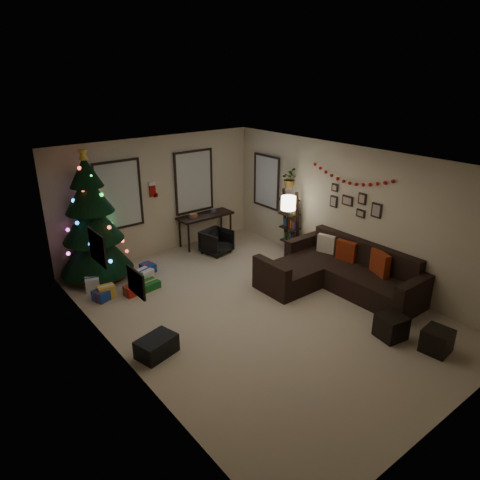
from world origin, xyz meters
The scene contains 29 objects.
floor centered at (0.00, 0.00, 0.00)m, with size 7.00×7.00×0.00m, color tan.
ceiling centered at (0.00, 0.00, 2.70)m, with size 7.00×7.00×0.00m, color white.
wall_back centered at (0.00, 3.50, 1.35)m, with size 5.00×5.00×0.00m, color beige.
wall_front centered at (0.00, -3.50, 1.35)m, with size 5.00×5.00×0.00m, color beige.
wall_left centered at (-2.50, 0.00, 1.35)m, with size 7.00×7.00×0.00m, color beige.
wall_right centered at (2.50, 0.00, 1.35)m, with size 7.00×7.00×0.00m, color beige.
window_back_left centered at (-0.95, 3.47, 1.55)m, with size 1.05×0.06×1.50m.
window_back_right centered at (0.95, 3.47, 1.55)m, with size 1.05×0.06×1.50m.
window_right_wall centered at (2.47, 2.55, 1.50)m, with size 0.06×0.90×1.30m.
christmas_tree centered at (-1.71, 3.14, 1.14)m, with size 1.48×1.48×2.75m.
presents centered at (-1.49, 2.21, 0.11)m, with size 1.52×1.01×0.30m.
sofa centered at (1.83, -0.32, 0.29)m, with size 1.98×2.87×0.89m.
pillow_red_a centered at (2.21, -0.99, 0.64)m, with size 0.13×0.49×0.49m, color maroon.
pillow_red_b centered at (2.21, -0.19, 0.64)m, with size 0.11×0.42×0.42m, color maroon.
pillow_cream centered at (2.21, 0.33, 0.63)m, with size 0.11×0.39×0.39m, color beige.
ottoman_near centered at (1.15, -2.02, 0.20)m, with size 0.41×0.41×0.39m, color black.
ottoman_far centered at (1.38, -2.68, 0.19)m, with size 0.40×0.40×0.38m, color black.
desk centered at (1.09, 3.22, 0.67)m, with size 1.40×0.50×0.75m.
desk_chair centered at (0.95, 2.57, 0.29)m, with size 0.56×0.52×0.57m, color black.
bookshelf centered at (2.30, 1.51, 0.75)m, with size 0.30×0.46×1.54m.
potted_plant centered at (2.30, 1.63, 1.84)m, with size 0.50×0.43×0.55m, color #4C4C4C.
floor_lamp centered at (1.95, 1.26, 1.26)m, with size 0.32×0.32×1.50m.
art_map centered at (-2.48, 0.75, 1.61)m, with size 0.04×0.60×0.50m.
art_abstract centered at (-2.48, -0.53, 1.55)m, with size 0.04×0.45×0.35m.
gallery centered at (2.48, -0.07, 1.57)m, with size 0.03×1.25×0.54m.
garland centered at (2.45, 0.06, 2.08)m, with size 0.08×1.90×0.30m, color #A5140C, non-canonical shape.
stocking_left centered at (-0.14, 3.46, 1.55)m, with size 0.20×0.05×0.36m.
stocking_right centered at (0.19, 3.57, 1.49)m, with size 0.20×0.05×0.36m.
storage_bin centered at (-2.06, -0.08, 0.15)m, with size 0.59×0.40×0.30m, color black.
Camera 1 is at (-4.55, -5.31, 4.12)m, focal length 33.07 mm.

